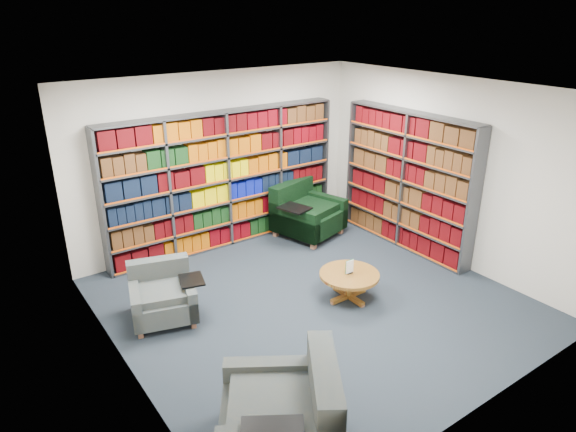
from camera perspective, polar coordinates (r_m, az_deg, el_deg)
room_shell at (r=6.40m, az=3.11°, el=1.25°), size 5.02×5.02×2.82m
bookshelf_back at (r=8.35m, az=-6.94°, el=3.98°), size 4.00×0.28×2.20m
bookshelf_right at (r=8.45m, az=13.10°, el=3.77°), size 0.28×2.50×2.20m
chair_teal_left at (r=6.77m, az=-13.79°, el=-8.64°), size 1.02×0.96×0.71m
chair_green_right at (r=8.89m, az=1.80°, el=0.20°), size 1.28×1.21×0.89m
chair_teal_front at (r=4.79m, az=0.21°, el=-21.57°), size 1.39×1.39×0.92m
coffee_table at (r=6.99m, az=6.81°, el=-6.90°), size 0.81×0.81×0.57m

